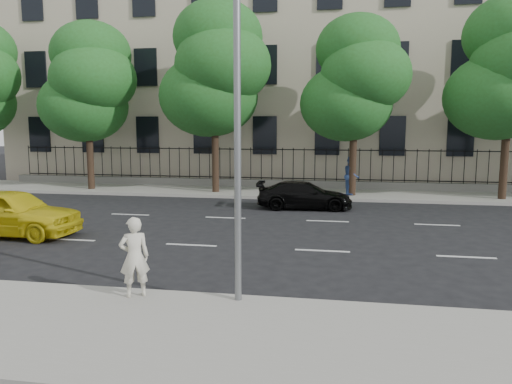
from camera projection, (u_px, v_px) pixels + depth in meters
ground at (162, 268)px, 12.87m from camera, size 120.00×120.00×0.00m
near_sidewalk at (83, 328)px, 8.96m from camera, size 60.00×4.00×0.15m
far_sidewalk at (256, 192)px, 26.52m from camera, size 60.00×4.00×0.15m
lane_markings at (210, 230)px, 17.50m from camera, size 49.60×4.62×0.01m
masonry_building at (279, 45)px, 34.01m from camera, size 34.60×12.11×18.50m
iron_fence at (261, 178)px, 28.10m from camera, size 30.00×0.50×2.20m
street_light at (243, 52)px, 10.01m from camera, size 0.25×3.32×8.05m
tree_b at (89, 83)px, 26.64m from camera, size 5.53×5.12×8.97m
tree_c at (216, 70)px, 25.36m from camera, size 5.89×5.50×9.80m
tree_d at (356, 79)px, 24.23m from camera, size 5.34×4.94×8.84m
tree_e at (510, 69)px, 22.98m from camera, size 5.71×5.31×9.46m
yellow_taxi at (10, 212)px, 16.48m from camera, size 4.70×1.97×1.59m
black_sedan at (304, 195)px, 21.72m from camera, size 4.23×1.96×1.20m
woman_near at (134, 257)px, 10.26m from camera, size 0.73×0.65×1.68m
pedestrian_far at (351, 175)px, 24.92m from camera, size 0.76×0.96×1.93m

